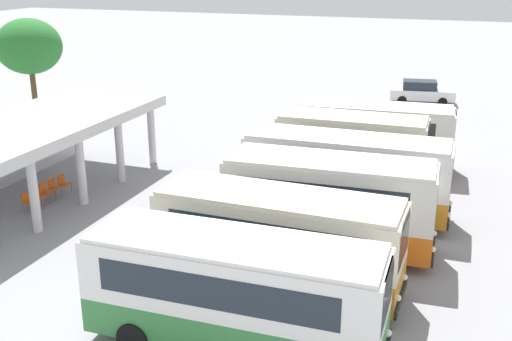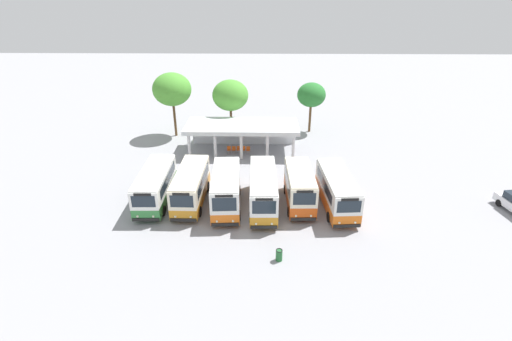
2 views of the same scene
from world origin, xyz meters
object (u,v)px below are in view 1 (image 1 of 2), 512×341
(city_bus_fifth_blue, at_px, (352,149))
(city_bus_far_end_green, at_px, (373,133))
(parked_car_flank, at_px, (421,92))
(waiting_chair_end_by_column, at_px, (28,200))
(city_bus_middle_cream, at_px, (329,201))
(city_bus_second_in_row, at_px, (279,238))
(waiting_chair_second_from_end, at_px, (38,195))
(waiting_chair_fourth_seat, at_px, (54,186))
(city_bus_nearest_orange, at_px, (235,289))
(waiting_chair_middle_seat, at_px, (45,191))
(city_bus_fourth_amber, at_px, (346,173))
(waiting_chair_fifth_seat, at_px, (63,182))

(city_bus_fifth_blue, relative_size, city_bus_far_end_green, 0.85)
(parked_car_flank, bearing_deg, city_bus_far_end_green, 177.22)
(waiting_chair_end_by_column, bearing_deg, city_bus_far_end_green, -48.88)
(city_bus_fifth_blue, bearing_deg, city_bus_middle_cream, -175.02)
(city_bus_second_in_row, bearing_deg, waiting_chair_end_by_column, 78.00)
(waiting_chair_end_by_column, relative_size, waiting_chair_second_from_end, 1.00)
(city_bus_middle_cream, xyz_separation_m, waiting_chair_second_from_end, (-0.24, 12.25, -1.34))
(city_bus_second_in_row, bearing_deg, waiting_chair_fourth_seat, 70.22)
(city_bus_nearest_orange, bearing_deg, waiting_chair_middle_seat, 59.14)
(parked_car_flank, bearing_deg, city_bus_nearest_orange, 177.35)
(city_bus_middle_cream, bearing_deg, city_bus_fourth_amber, 1.77)
(city_bus_fifth_blue, bearing_deg, waiting_chair_middle_seat, 117.65)
(city_bus_middle_cream, height_order, waiting_chair_fourth_seat, city_bus_middle_cream)
(city_bus_fifth_blue, xyz_separation_m, parked_car_flank, (18.96, -1.14, -1.01))
(parked_car_flank, distance_m, waiting_chair_fifth_seat, 27.20)
(city_bus_far_end_green, xyz_separation_m, waiting_chair_end_by_column, (-10.54, 12.08, -1.23))
(waiting_chair_end_by_column, relative_size, waiting_chair_fourth_seat, 1.00)
(parked_car_flank, bearing_deg, city_bus_middle_cream, 178.70)
(city_bus_far_end_green, bearing_deg, city_bus_second_in_row, 177.41)
(waiting_chair_fifth_seat, bearing_deg, waiting_chair_fourth_seat, 173.30)
(city_bus_far_end_green, xyz_separation_m, waiting_chair_middle_seat, (-9.41, 12.14, -1.23))
(city_bus_far_end_green, bearing_deg, city_bus_fifth_blue, 173.29)
(city_bus_nearest_orange, height_order, parked_car_flank, city_bus_nearest_orange)
(parked_car_flank, xyz_separation_m, waiting_chair_end_by_column, (-26.26, 12.84, -0.31))
(waiting_chair_end_by_column, bearing_deg, city_bus_second_in_row, -102.00)
(city_bus_second_in_row, distance_m, city_bus_fifth_blue, 9.74)
(waiting_chair_middle_seat, relative_size, waiting_chair_fifth_seat, 1.00)
(city_bus_nearest_orange, relative_size, waiting_chair_second_from_end, 9.20)
(city_bus_second_in_row, bearing_deg, waiting_chair_fifth_seat, 67.64)
(city_bus_middle_cream, bearing_deg, city_bus_fifth_blue, 4.98)
(city_bus_nearest_orange, bearing_deg, waiting_chair_end_by_column, 63.41)
(waiting_chair_second_from_end, height_order, waiting_chair_middle_seat, same)
(city_bus_fourth_amber, relative_size, city_bus_far_end_green, 1.04)
(city_bus_second_in_row, relative_size, waiting_chair_fifth_seat, 8.86)
(city_bus_middle_cream, distance_m, waiting_chair_middle_seat, 12.40)
(city_bus_far_end_green, relative_size, waiting_chair_fourth_seat, 9.04)
(city_bus_nearest_orange, xyz_separation_m, waiting_chair_fourth_seat, (7.39, 11.41, -1.20))
(city_bus_second_in_row, bearing_deg, waiting_chair_middle_seat, 72.78)
(city_bus_middle_cream, relative_size, waiting_chair_second_from_end, 8.54)
(parked_car_flank, distance_m, waiting_chair_fourth_seat, 27.73)
(city_bus_nearest_orange, height_order, city_bus_second_in_row, city_bus_second_in_row)
(city_bus_nearest_orange, distance_m, waiting_chair_second_from_end, 13.02)
(waiting_chair_fourth_seat, bearing_deg, city_bus_second_in_row, -109.78)
(waiting_chair_end_by_column, relative_size, waiting_chair_middle_seat, 1.00)
(city_bus_middle_cream, distance_m, city_bus_far_end_green, 9.74)
(waiting_chair_second_from_end, bearing_deg, waiting_chair_end_by_column, 179.32)
(city_bus_middle_cream, relative_size, waiting_chair_middle_seat, 8.54)
(city_bus_fourth_amber, bearing_deg, parked_car_flank, -1.75)
(waiting_chair_end_by_column, distance_m, waiting_chair_second_from_end, 0.57)
(city_bus_second_in_row, height_order, waiting_chair_middle_seat, city_bus_second_in_row)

